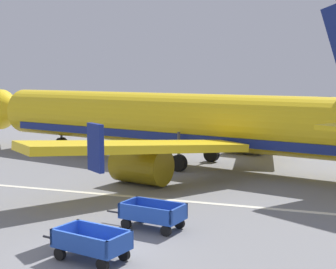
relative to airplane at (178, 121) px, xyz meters
name	(u,v)px	position (x,y,z in m)	size (l,w,h in m)	color
ground_plane	(92,255)	(2.80, -18.19, -3.05)	(220.00, 220.00, 0.00)	slate
apron_stripe	(169,200)	(2.80, -9.89, -3.05)	(120.00, 0.36, 0.01)	silver
airplane	(178,121)	(0.00, 0.00, 0.00)	(37.18, 30.13, 11.34)	yellow
baggage_cart_nearest	(91,243)	(3.01, -18.59, -2.45)	(3.63, 1.93, 1.07)	#234CB2
baggage_cart_second_in_row	(153,214)	(3.70, -14.61, -2.45)	(3.62, 1.82, 1.07)	#234CB2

